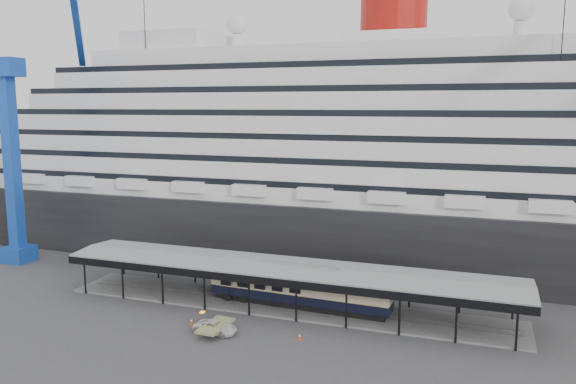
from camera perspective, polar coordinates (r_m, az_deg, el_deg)
name	(u,v)px	position (r m, az deg, el deg)	size (l,w,h in m)	color
ground	(269,321)	(65.32, -1.89, -12.98)	(200.00, 200.00, 0.00)	#3C3C3F
cruise_ship	(341,142)	(91.37, 5.38, 5.09)	(130.00, 30.00, 43.90)	black
platform_canopy	(284,288)	(68.90, -0.38, -9.70)	(56.00, 9.18, 5.30)	slate
crane_blue	(18,134)	(95.05, -25.78, 5.37)	(22.63, 19.19, 47.60)	#1849B6
port_truck	(215,327)	(62.42, -7.38, -13.46)	(2.20, 4.77, 1.32)	silver
pullman_carriage	(299,287)	(68.23, 1.10, -9.61)	(22.55, 3.95, 22.03)	black
traffic_cone_left	(192,321)	(65.12, -9.77, -12.83)	(0.38, 0.38, 0.73)	orange
traffic_cone_mid	(224,326)	(63.35, -6.54, -13.41)	(0.43, 0.43, 0.70)	#DF560C
traffic_cone_right	(300,336)	(60.52, 1.19, -14.44)	(0.43, 0.43, 0.70)	#F83D0D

